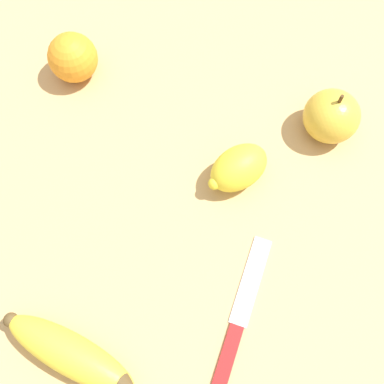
% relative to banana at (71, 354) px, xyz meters
% --- Properties ---
extents(ground_plane, '(3.00, 3.00, 0.00)m').
position_rel_banana_xyz_m(ground_plane, '(0.16, -0.06, -0.02)').
color(ground_plane, tan).
extents(banana, '(0.09, 0.17, 0.04)m').
position_rel_banana_xyz_m(banana, '(0.00, 0.00, 0.00)').
color(banana, yellow).
rests_on(banana, ground_plane).
extents(orange, '(0.07, 0.07, 0.07)m').
position_rel_banana_xyz_m(orange, '(0.38, 0.10, 0.01)').
color(orange, orange).
rests_on(orange, ground_plane).
extents(apple, '(0.07, 0.07, 0.08)m').
position_rel_banana_xyz_m(apple, '(0.34, -0.26, 0.01)').
color(apple, gold).
rests_on(apple, ground_plane).
extents(lemon, '(0.09, 0.10, 0.05)m').
position_rel_banana_xyz_m(lemon, '(0.25, -0.15, 0.01)').
color(lemon, yellow).
rests_on(lemon, ground_plane).
extents(paring_knife, '(0.20, 0.05, 0.01)m').
position_rel_banana_xyz_m(paring_knife, '(0.07, -0.18, -0.02)').
color(paring_knife, silver).
rests_on(paring_knife, ground_plane).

